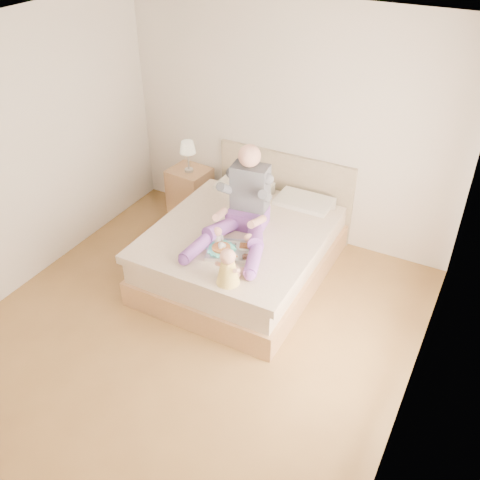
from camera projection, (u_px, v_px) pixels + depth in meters
The scene contains 7 objects.
room at pixel (195, 196), 4.33m from camera, with size 4.02×4.22×2.71m.
bed at pixel (246, 246), 5.82m from camera, with size 1.70×2.18×1.00m.
nightstand at pixel (190, 190), 6.89m from camera, with size 0.52×0.47×0.59m.
lamp at pixel (188, 149), 6.51m from camera, with size 0.20×0.20×0.40m.
adult at pixel (243, 209), 5.37m from camera, with size 0.78×1.16×0.92m.
tray at pixel (231, 249), 5.22m from camera, with size 0.57×0.51×0.13m.
baby at pixel (228, 269), 4.76m from camera, with size 0.24×0.32×0.36m.
Camera 1 is at (2.18, -3.14, 3.67)m, focal length 40.00 mm.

